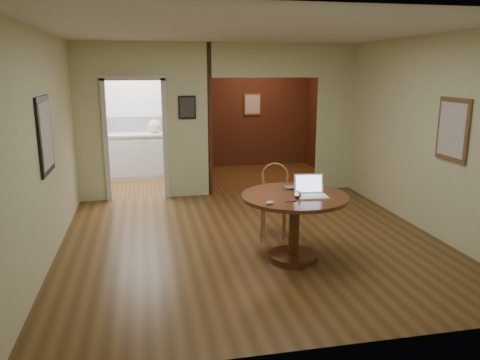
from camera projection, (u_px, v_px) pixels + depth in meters
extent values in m
plane|color=#4B3015|center=(252.00, 242.00, 6.25)|extent=(5.00, 5.00, 0.00)
plane|color=silver|center=(254.00, 30.00, 5.62)|extent=(5.00, 5.00, 0.00)
plane|color=beige|center=(328.00, 190.00, 3.55)|extent=(5.00, 0.00, 5.00)
plane|color=beige|center=(44.00, 148.00, 5.44)|extent=(0.00, 5.00, 5.00)
plane|color=beige|center=(430.00, 136.00, 6.43)|extent=(0.00, 5.00, 5.00)
cube|color=beige|center=(89.00, 124.00, 7.88)|extent=(0.50, 2.70, 0.04)
cube|color=beige|center=(187.00, 122.00, 8.20)|extent=(0.80, 2.70, 0.04)
cube|color=beige|center=(334.00, 118.00, 8.74)|extent=(0.70, 2.70, 0.04)
plane|color=white|center=(143.00, 112.00, 9.96)|extent=(2.70, 0.00, 2.70)
plane|color=#421D13|center=(252.00, 109.00, 10.93)|extent=(2.70, 0.00, 2.70)
cube|color=#421D13|center=(201.00, 115.00, 9.47)|extent=(0.08, 2.50, 2.70)
cube|color=black|center=(45.00, 135.00, 5.41)|extent=(0.03, 0.70, 0.90)
cube|color=brown|center=(453.00, 130.00, 5.91)|extent=(0.03, 0.60, 0.80)
cube|color=black|center=(187.00, 107.00, 8.12)|extent=(0.30, 0.03, 0.40)
cube|color=white|center=(252.00, 104.00, 10.88)|extent=(0.40, 0.03, 0.50)
cube|color=white|center=(144.00, 124.00, 10.00)|extent=(2.00, 0.02, 0.32)
cylinder|color=brown|center=(293.00, 256.00, 5.71)|extent=(0.59, 0.59, 0.05)
cylinder|color=brown|center=(294.00, 227.00, 5.63)|extent=(0.13, 0.13, 0.69)
cylinder|color=brown|center=(295.00, 197.00, 5.54)|extent=(1.27, 1.27, 0.04)
cylinder|color=#A8603B|center=(274.00, 203.00, 6.43)|extent=(0.54, 0.54, 0.03)
cylinder|color=#A8603B|center=(261.00, 222.00, 6.37)|extent=(0.03, 0.03, 0.45)
cylinder|color=#A8603B|center=(283.00, 223.00, 6.32)|extent=(0.03, 0.03, 0.45)
cylinder|color=#A8603B|center=(264.00, 215.00, 6.65)|extent=(0.03, 0.03, 0.45)
cylinder|color=#A8603B|center=(285.00, 216.00, 6.61)|extent=(0.03, 0.03, 0.45)
cylinder|color=#A8603B|center=(263.00, 187.00, 6.56)|extent=(0.03, 0.03, 0.36)
cylinder|color=#A8603B|center=(287.00, 188.00, 6.51)|extent=(0.03, 0.03, 0.36)
torus|color=#A8603B|center=(275.00, 176.00, 6.51)|extent=(0.37, 0.16, 0.38)
cube|color=white|center=(312.00, 196.00, 5.43)|extent=(0.37, 0.28, 0.02)
cube|color=silver|center=(313.00, 196.00, 5.40)|extent=(0.31, 0.16, 0.00)
cube|color=white|center=(309.00, 183.00, 5.54)|extent=(0.35, 0.10, 0.23)
cube|color=#96A0BF|center=(309.00, 184.00, 5.53)|extent=(0.31, 0.08, 0.19)
imported|color=#B4B4B9|center=(299.00, 188.00, 5.77)|extent=(0.38, 0.27, 0.03)
ellipsoid|color=white|center=(270.00, 203.00, 5.13)|extent=(0.11, 0.07, 0.04)
cylinder|color=#0C0E56|center=(291.00, 202.00, 5.24)|extent=(0.13, 0.03, 0.01)
cube|color=silver|center=(145.00, 156.00, 9.88)|extent=(2.00, 0.55, 0.90)
cube|color=silver|center=(144.00, 134.00, 9.77)|extent=(2.06, 0.60, 0.04)
sphere|color=#B20C0C|center=(138.00, 157.00, 9.56)|extent=(0.03, 0.03, 0.03)
sphere|color=#B20C0C|center=(187.00, 155.00, 9.76)|extent=(0.03, 0.03, 0.03)
ellipsoid|color=beige|center=(155.00, 126.00, 9.78)|extent=(0.31, 0.28, 0.28)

